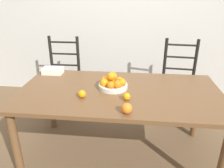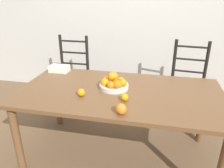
{
  "view_description": "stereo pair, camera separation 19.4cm",
  "coord_description": "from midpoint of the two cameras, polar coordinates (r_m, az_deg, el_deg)",
  "views": [
    {
      "loc": [
        0.13,
        -1.82,
        1.57
      ],
      "look_at": [
        -0.06,
        -0.04,
        0.81
      ],
      "focal_mm": 35.0,
      "sensor_mm": 36.0,
      "label": 1
    },
    {
      "loc": [
        0.32,
        -1.79,
        1.57
      ],
      "look_at": [
        -0.06,
        -0.04,
        0.81
      ],
      "focal_mm": 35.0,
      "sensor_mm": 36.0,
      "label": 2
    }
  ],
  "objects": [
    {
      "name": "ground_plane",
      "position": [
        2.4,
        4.17,
        -17.8
      ],
      "size": [
        12.0,
        12.0,
        0.0
      ],
      "primitive_type": "plane",
      "color": "brown"
    },
    {
      "name": "wall_back",
      "position": [
        3.39,
        8.97,
        18.24
      ],
      "size": [
        8.0,
        0.06,
        2.6
      ],
      "color": "beige",
      "rests_on": "ground_plane"
    },
    {
      "name": "dining_table",
      "position": [
        2.04,
        4.69,
        -3.88
      ],
      "size": [
        1.86,
        0.98,
        0.73
      ],
      "color": "brown",
      "rests_on": "ground_plane"
    },
    {
      "name": "fruit_bowl",
      "position": [
        2.03,
        3.19,
        0.08
      ],
      "size": [
        0.27,
        0.27,
        0.16
      ],
      "color": "beige",
      "rests_on": "dining_table"
    },
    {
      "name": "orange_loose_0",
      "position": [
        1.82,
        6.37,
        -3.51
      ],
      "size": [
        0.06,
        0.06,
        0.06
      ],
      "color": "orange",
      "rests_on": "dining_table"
    },
    {
      "name": "orange_loose_1",
      "position": [
        1.89,
        -5.17,
        -2.3
      ],
      "size": [
        0.07,
        0.07,
        0.07
      ],
      "color": "orange",
      "rests_on": "dining_table"
    },
    {
      "name": "orange_loose_2",
      "position": [
        1.62,
        5.87,
        -6.59
      ],
      "size": [
        0.08,
        0.08,
        0.08
      ],
      "color": "orange",
      "rests_on": "dining_table"
    },
    {
      "name": "chair_left",
      "position": [
        3.04,
        -8.66,
        1.81
      ],
      "size": [
        0.42,
        0.4,
        1.03
      ],
      "rotation": [
        0.0,
        0.0,
        -0.0
      ],
      "color": "black",
      "rests_on": "ground_plane"
    },
    {
      "name": "chair_right",
      "position": [
        2.89,
        20.87,
        -0.63
      ],
      "size": [
        0.45,
        0.44,
        1.03
      ],
      "rotation": [
        0.0,
        0.0,
        -0.09
      ],
      "color": "black",
      "rests_on": "ground_plane"
    },
    {
      "name": "book_stack",
      "position": [
        2.52,
        -11.49,
        3.93
      ],
      "size": [
        0.21,
        0.13,
        0.07
      ],
      "color": "silver",
      "rests_on": "dining_table"
    }
  ]
}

